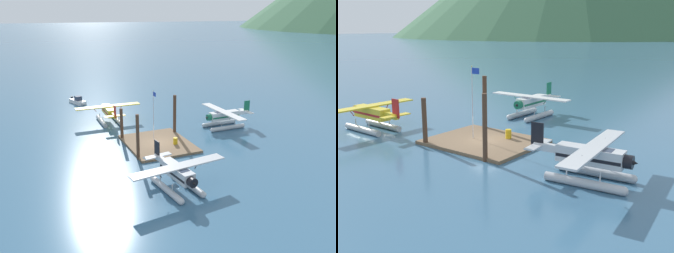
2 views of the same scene
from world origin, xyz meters
The scene contains 10 objects.
ground_plane centered at (0.00, 0.00, 0.00)m, with size 1200.00×1200.00×0.00m, color #38607F.
dock_platform centered at (0.00, 0.00, 0.15)m, with size 10.09×8.22×0.30m, color brown.
piling_near_left centered at (-3.90, -3.85, 2.24)m, with size 0.44×0.44×4.48m, color #4C3323.
piling_near_right centered at (3.54, -4.06, 2.82)m, with size 0.40×0.40×5.63m, color #4C3323.
piling_far_left centered at (-3.20, 3.93, 2.90)m, with size 0.46×0.46×5.80m, color #4C3323.
flagpole centered at (-1.19, -0.11, 4.56)m, with size 0.95×0.10×6.94m.
fuel_drum centered at (1.46, 1.89, 0.74)m, with size 0.62×0.62×0.88m.
seaplane_white_bow_left centered at (-2.78, 12.10, 1.58)m, with size 10.41×7.98×3.84m.
seaplane_yellow_port_aft centered at (-12.67, -3.42, 1.58)m, with size 7.98×10.43×3.84m.
seaplane_silver_stbd_aft centered at (12.34, -3.01, 1.58)m, with size 7.95×10.49×3.84m.
Camera 2 is at (23.97, -28.14, 10.72)m, focal length 43.21 mm.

